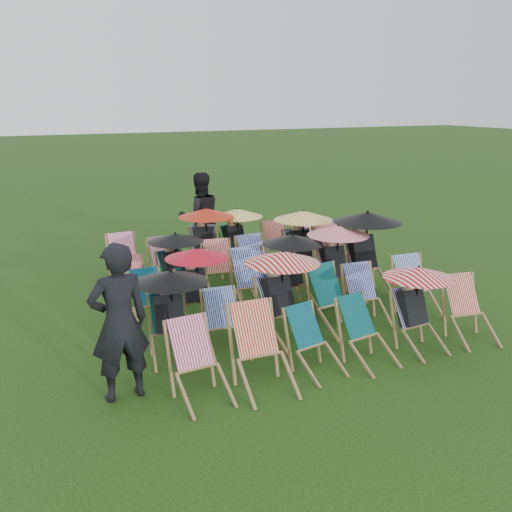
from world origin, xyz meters
name	(u,v)px	position (x,y,z in m)	size (l,w,h in m)	color
ground	(272,310)	(0.00, 0.00, 0.00)	(100.00, 100.00, 0.00)	#18330B
deckchair_0	(200,363)	(-2.05, -2.22, 0.45)	(0.67, 0.88, 0.90)	olive
deckchair_1	(263,350)	(-1.28, -2.30, 0.49)	(0.68, 0.93, 0.98)	olive
deckchair_2	(315,342)	(-0.49, -2.20, 0.41)	(0.68, 0.84, 0.82)	olive
deckchair_3	(368,333)	(0.28, -2.27, 0.43)	(0.68, 0.86, 0.86)	olive
deckchair_4	(419,307)	(1.18, -2.18, 0.61)	(0.98, 1.04, 1.16)	olive
deckchair_5	(471,310)	(2.08, -2.26, 0.45)	(0.72, 0.91, 0.89)	olive
deckchair_6	(170,313)	(-2.03, -0.99, 0.63)	(1.00, 1.07, 1.19)	olive
deckchair_7	(225,324)	(-1.31, -1.17, 0.42)	(0.62, 0.81, 0.84)	olive
deckchair_8	(284,295)	(-0.37, -1.11, 0.68)	(1.09, 1.19, 1.30)	olive
deckchair_9	(336,300)	(0.50, -1.14, 0.47)	(0.74, 0.95, 0.95)	olive
deckchair_10	(367,296)	(1.10, -1.09, 0.44)	(0.65, 0.86, 0.88)	olive
deckchair_11	(418,288)	(2.05, -1.15, 0.46)	(0.70, 0.91, 0.92)	olive
deckchair_12	(151,301)	(-2.01, 0.12, 0.43)	(0.58, 0.80, 0.86)	olive
deckchair_13	(197,285)	(-1.29, 0.02, 0.62)	(0.99, 1.04, 1.18)	olive
deckchair_14	(255,283)	(-0.28, 0.06, 0.50)	(0.70, 0.95, 1.00)	olive
deckchair_15	(293,270)	(0.41, 0.04, 0.64)	(1.03, 1.10, 1.22)	olive
deckchair_16	(338,261)	(1.30, 0.06, 0.68)	(1.08, 1.12, 1.28)	olive
deckchair_17	(367,251)	(1.95, 0.13, 0.77)	(1.23, 1.28, 1.46)	olive
deckchair_18	(133,284)	(-2.05, 1.13, 0.41)	(0.57, 0.78, 0.82)	olive
deckchair_19	(177,265)	(-1.24, 1.25, 0.61)	(0.97, 1.05, 1.15)	olive
deckchair_20	(221,269)	(-0.45, 1.17, 0.46)	(0.71, 0.91, 0.92)	olive
deckchair_21	(258,263)	(0.28, 1.16, 0.47)	(0.64, 0.88, 0.94)	olive
deckchair_22	(303,245)	(1.25, 1.23, 0.71)	(1.13, 1.20, 1.34)	olive
deckchair_23	(337,251)	(1.98, 1.16, 0.51)	(0.71, 0.97, 1.02)	olive
deckchair_24	(126,261)	(-1.89, 2.40, 0.46)	(0.61, 0.85, 0.92)	olive
deckchair_25	(166,261)	(-1.16, 2.26, 0.41)	(0.62, 0.80, 0.81)	olive
deckchair_26	(205,240)	(-0.29, 2.41, 0.69)	(1.10, 1.18, 1.31)	olive
deckchair_27	(238,238)	(0.44, 2.47, 0.65)	(1.04, 1.11, 1.23)	olive
deckchair_28	(279,245)	(1.30, 2.29, 0.45)	(0.64, 0.86, 0.89)	olive
deckchair_29	(309,241)	(2.07, 2.40, 0.43)	(0.57, 0.80, 0.86)	olive
person_left	(119,323)	(-2.86, -1.81, 0.94)	(0.69, 0.45, 1.89)	black
person_rear	(200,217)	(-0.06, 3.36, 0.95)	(0.93, 0.72, 1.91)	black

